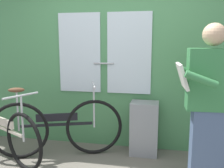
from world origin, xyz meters
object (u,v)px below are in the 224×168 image
Objects in this scene: bicycle_near_door at (2,130)px; bicycle_leaning_behind at (57,127)px; trash_bin_by_wall at (144,128)px; passenger_reading_newspaper at (208,103)px.

bicycle_near_door is 0.70m from bicycle_leaning_behind.
trash_bin_by_wall is at bearing 42.23° from bicycle_near_door.
passenger_reading_newspaper is 1.06m from trash_bin_by_wall.
trash_bin_by_wall is (1.11, 0.30, -0.04)m from bicycle_leaning_behind.
passenger_reading_newspaper is at bearing -42.17° from trash_bin_by_wall.
trash_bin_by_wall is (1.78, 0.49, -0.02)m from bicycle_near_door.
trash_bin_by_wall is (-0.68, 0.61, -0.53)m from passenger_reading_newspaper.
bicycle_near_door is 2.11× the size of trash_bin_by_wall.
bicycle_near_door is 2.52m from passenger_reading_newspaper.
bicycle_leaning_behind reaches higher than bicycle_near_door.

